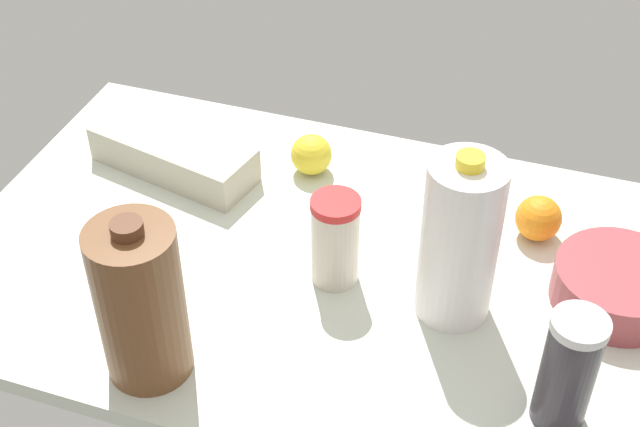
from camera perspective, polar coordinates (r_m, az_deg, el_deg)
The scene contains 9 objects.
countertop at distance 146.89cm, azimuth 0.00°, elevation -3.44°, with size 120.00×76.00×3.00cm, color silver.
mixing_bowl at distance 144.36cm, azimuth 18.52°, elevation -4.38°, with size 19.92×19.92×6.62cm, color #A54349.
shaker_bottle at distance 121.86cm, azimuth 15.60°, elevation -9.66°, with size 7.51×7.51×18.73cm.
tumbler_cup at distance 137.72cm, azimuth 0.98°, elevation -1.71°, with size 7.76×7.76×15.70cm.
egg_carton at distance 164.84cm, azimuth -9.35°, elevation 3.73°, with size 30.86×11.18×6.87cm, color #BBB7A2.
milk_jug at distance 130.44cm, azimuth 8.93°, elevation -1.74°, with size 11.50×11.50×28.89cm.
chocolate_milk_jug at distance 123.61cm, azimuth -11.42°, elevation -5.62°, with size 12.23×12.23×26.93cm.
orange_beside_bowl at distance 152.31cm, azimuth 13.81°, elevation -0.29°, with size 7.69×7.69×7.69cm, color orange.
lemon_near_front at distance 162.20cm, azimuth -0.56°, elevation 3.80°, with size 7.52×7.52×7.52cm, color yellow.
Camera 1 is at (34.16, -101.22, 102.31)cm, focal length 50.00 mm.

